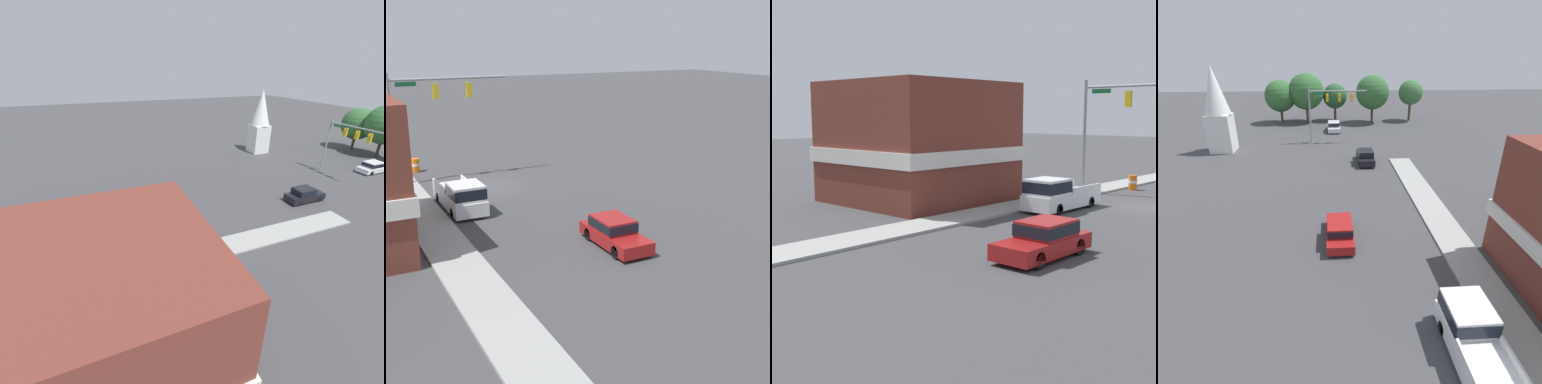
% 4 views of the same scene
% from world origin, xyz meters
% --- Properties ---
extents(ground_plane, '(200.00, 200.00, 0.00)m').
position_xyz_m(ground_plane, '(0.00, 0.00, 0.00)').
color(ground_plane, '#424244').
extents(sidewalk_curb, '(2.40, 60.00, 0.14)m').
position_xyz_m(sidewalk_curb, '(5.70, 0.00, 0.07)').
color(sidewalk_curb, '#9E9E99').
rests_on(sidewalk_curb, ground).
extents(near_signal_assembly, '(8.52, 0.49, 7.92)m').
position_xyz_m(near_signal_assembly, '(3.41, -3.05, 5.78)').
color(near_signal_assembly, gray).
rests_on(near_signal_assembly, ground).
extents(car_lead, '(1.79, 4.47, 1.47)m').
position_xyz_m(car_lead, '(-2.01, 13.58, 0.76)').
color(car_lead, black).
rests_on(car_lead, ground).
extents(pickup_truck_parked, '(1.98, 5.64, 1.94)m').
position_xyz_m(pickup_truck_parked, '(3.31, 4.46, 0.95)').
color(pickup_truck_parked, black).
rests_on(pickup_truck_parked, ground).
extents(construction_barrel, '(0.62, 0.62, 1.09)m').
position_xyz_m(construction_barrel, '(3.90, -6.70, 0.56)').
color(construction_barrel, orange).
rests_on(construction_barrel, ground).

